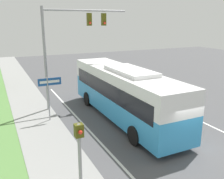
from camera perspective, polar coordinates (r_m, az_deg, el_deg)
The scene contains 6 objects.
ground_plane at distance 13.71m, azimuth 16.49°, elevation -13.31°, with size 80.00×80.00×0.00m, color #4C4C4F.
lane_divider_near at distance 11.85m, azimuth 2.76°, elevation -17.53°, with size 0.14×30.00×0.01m.
bus at distance 16.59m, azimuth 2.64°, elevation -0.34°, with size 2.78×11.59×3.58m.
signal_gantry at distance 18.59m, azimuth -9.72°, elevation 11.53°, with size 6.43×0.41×7.42m.
pedestrian_signal at distance 8.57m, azimuth -7.37°, elevation -14.37°, with size 0.28×0.34×3.26m.
street_sign at distance 16.50m, azimuth -14.16°, elevation -0.14°, with size 1.47×0.08×2.99m.
Camera 1 is at (-8.40, -8.71, 6.45)m, focal length 40.00 mm.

